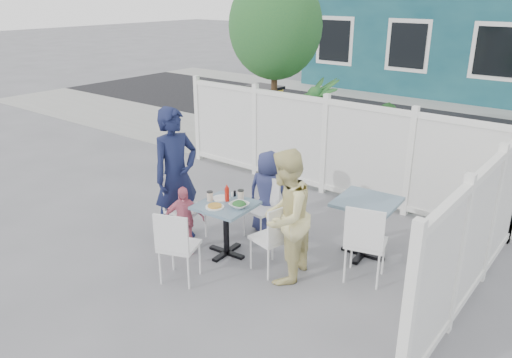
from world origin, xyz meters
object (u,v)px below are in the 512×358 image
Objects in this scene: chair_left at (180,201)px; chair_right at (275,234)px; spare_table at (366,213)px; main_table at (226,216)px; toddler at (184,220)px; utility_cabinet at (264,117)px; chair_near at (176,242)px; woman at (285,217)px; chair_back at (264,203)px; man at (176,176)px; boy at (268,192)px.

chair_left reaches higher than chair_right.
spare_table is 2.44m from chair_left.
toddler is at bearing -147.99° from main_table.
main_table is 0.76m from chair_right.
spare_table is (4.01, -3.14, -0.03)m from utility_cabinet.
chair_left is at bearing 111.74° from chair_near.
utility_cabinet is 0.78× the size of woman.
toddler is at bearing -90.31° from woman.
utility_cabinet is at bearing 95.44° from chair_near.
chair_back is 0.46× the size of man.
utility_cabinet reaches higher than spare_table.
spare_table is 0.86× the size of toddler.
chair_right is at bearing 80.35° from chair_left.
chair_back is at bearing -48.84° from utility_cabinet.
chair_near is 0.77× the size of boy.
utility_cabinet is 5.09m from spare_table.
man reaches higher than main_table.
chair_back is 1.15m from toddler.
man is (-2.22, -1.13, 0.32)m from spare_table.
chair_left is 0.62× the size of woman.
chair_near is (-0.75, -0.88, 0.01)m from chair_right.
utility_cabinet reaches higher than chair_left.
toddler is (-0.47, -1.17, -0.13)m from boy.
utility_cabinet is 5.70m from chair_near.
main_table is at bearing 104.36° from chair_right.
chair_near is (0.01, -0.87, -0.02)m from main_table.
toddler is at bearing 117.26° from chair_right.
utility_cabinet is 1.59× the size of spare_table.
utility_cabinet is 1.48× the size of chair_back.
main_table is at bearing -11.55° from toddler.
utility_cabinet reaches higher than toddler.
chair_left is at bearing -62.84° from utility_cabinet.
chair_back is 0.93× the size of chair_near.
man reaches higher than boy.
chair_right is at bearing -78.12° from man.
chair_left is 1.08× the size of toddler.
chair_left is 1.21m from boy.
chair_near is at bearing 152.70° from chair_right.
woman is at bearing -115.01° from spare_table.
chair_near is (0.75, -0.79, -0.04)m from chair_left.
utility_cabinet is 4.94m from main_table.
chair_back is at bearing 85.18° from main_table.
spare_table is 0.43× the size of man.
chair_near is at bearing -125.56° from man.
chair_left reaches higher than main_table.
spare_table is (1.41, 1.06, 0.05)m from main_table.
chair_back is 0.19m from boy.
spare_table is 1.20m from woman.
utility_cabinet reaches higher than boy.
woman reaches higher than chair_back.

